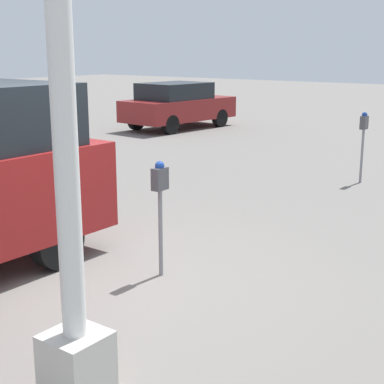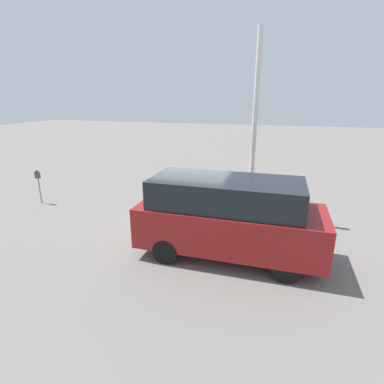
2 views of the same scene
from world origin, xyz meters
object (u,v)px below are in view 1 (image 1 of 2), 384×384
lamp_post (63,94)px  car_distant (178,105)px  parking_meter_far (364,131)px  parking_meter_near (160,192)px

lamp_post → car_distant: lamp_post is taller
lamp_post → car_distant: bearing=-144.7°
parking_meter_far → car_distant: car_distant is taller
parking_meter_far → lamp_post: 8.74m
car_distant → lamp_post: bearing=-139.6°
parking_meter_near → parking_meter_far: bearing=178.6°
parking_meter_near → parking_meter_far: parking_meter_far is taller
car_distant → parking_meter_near: bearing=-137.6°
parking_meter_near → car_distant: bearing=-143.8°
parking_meter_near → parking_meter_far: 6.22m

